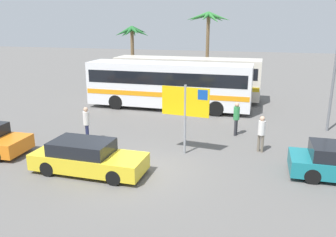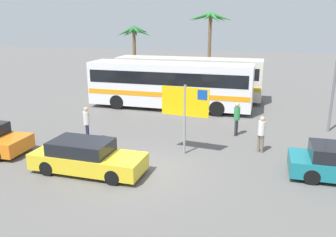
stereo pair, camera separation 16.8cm
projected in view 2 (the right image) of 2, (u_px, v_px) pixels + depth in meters
The scene contains 10 objects.
ground at pixel (133, 171), 14.07m from camera, with size 120.00×120.00×0.00m, color #605E5B.
bus_front_coach at pixel (170, 83), 23.65m from camera, with size 11.17×2.46×3.17m.
bus_rear_coach at pixel (188, 76), 26.68m from camera, with size 11.17×2.46×3.17m.
ferry_sign at pixel (186, 104), 15.30m from camera, with size 2.19×0.30×3.20m.
car_yellow at pixel (87, 157), 13.82m from camera, with size 4.61×1.76×1.32m.
pedestrian_by_bus at pixel (87, 121), 17.40m from camera, with size 0.32×0.32×1.76m.
pedestrian_near_sign at pixel (261, 131), 15.84m from camera, with size 0.32×0.32×1.72m.
pedestrian_crossing_lot at pixel (237, 116), 18.18m from camera, with size 0.32×0.32×1.79m.
palm_tree_seaside at pixel (134, 37), 32.19m from camera, with size 3.30×3.30×5.49m.
palm_tree_inland at pixel (210, 24), 32.79m from camera, with size 4.26×4.23×6.78m.
Camera 2 is at (4.91, -12.08, 5.87)m, focal length 36.94 mm.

